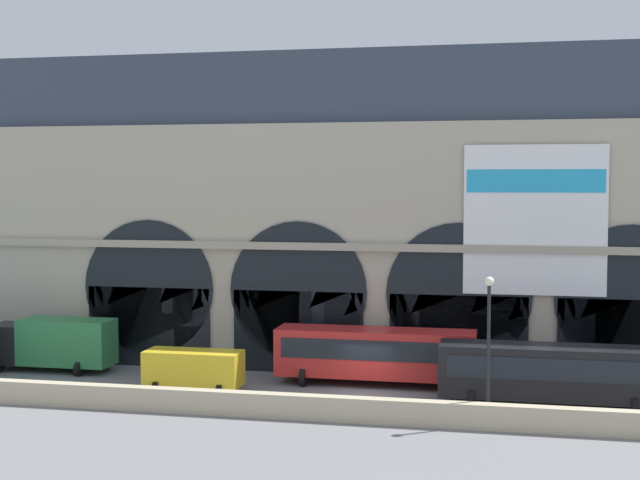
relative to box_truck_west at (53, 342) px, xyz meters
name	(u,v)px	position (x,y,z in m)	size (l,w,h in m)	color
ground_plane	(363,396)	(19.06, -2.49, -1.70)	(200.00, 200.00, 0.00)	slate
quay_parapet_wall	(346,409)	(19.06, -7.63, -1.12)	(90.00, 0.70, 1.17)	#BCAD8C
station_building	(384,216)	(19.10, 5.00, 7.48)	(48.54, 5.38, 18.98)	#B2A891
box_truck_west	(53,342)	(0.00, 0.00, 0.00)	(7.50, 2.91, 3.12)	black
van_midwest	(194,368)	(9.99, -3.33, -0.45)	(5.20, 2.48, 2.20)	gold
bus_center	(375,353)	(19.32, 0.18, 0.08)	(11.00, 3.25, 3.10)	red
bus_mideast	(551,372)	(28.60, -2.99, 0.08)	(11.00, 3.25, 3.10)	black
street_lamp_quayside	(489,330)	(25.60, -6.83, 2.71)	(0.44, 0.44, 6.90)	black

